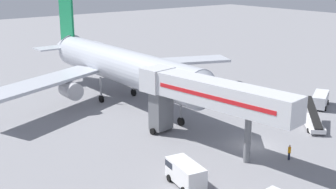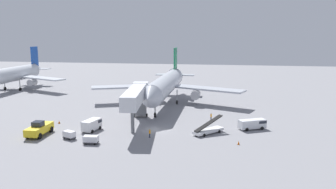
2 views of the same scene
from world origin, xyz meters
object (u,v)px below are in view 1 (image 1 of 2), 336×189
Objects in this scene: airplane_at_gate at (119,65)px; service_van_rear_right at (320,99)px; belt_loader_truck at (312,121)px; service_van_far_right at (185,172)px; ground_crew_worker_foreground at (253,103)px; jet_bridge at (204,95)px; ground_crew_worker_midground at (289,152)px.

service_van_rear_right is (21.41, -20.77, -4.33)m from airplane_at_gate.
airplane_at_gate is at bearing 116.91° from belt_loader_truck.
airplane_at_gate is 9.30× the size of service_van_far_right.
airplane_at_gate is at bearing 129.97° from ground_crew_worker_foreground.
ground_crew_worker_foreground is (12.87, -15.35, -4.60)m from airplane_at_gate.
jet_bridge is at bearing -96.27° from airplane_at_gate.
airplane_at_gate reaches higher than jet_bridge.
airplane_at_gate is 7.70× the size of service_van_rear_right.
ground_crew_worker_midground is at bearing -11.55° from service_van_far_right.
jet_bridge is at bearing -158.15° from ground_crew_worker_foreground.
service_van_rear_right is (23.77, 0.69, -4.95)m from jet_bridge.
ground_crew_worker_midground is (-10.49, -4.45, 0.11)m from belt_loader_truck.
airplane_at_gate is 21.60m from jet_bridge.
jet_bridge reaches higher than belt_loader_truck.
airplane_at_gate is 26.70× the size of ground_crew_worker_foreground.
ground_crew_worker_midground is (4.71, -8.30, -5.22)m from jet_bridge.
jet_bridge is (-2.36, -21.46, 0.63)m from airplane_at_gate.
service_van_rear_right is at bearing -32.42° from ground_crew_worker_foreground.
airplane_at_gate reaches higher than service_van_far_right.
ground_crew_worker_foreground is at bearing 27.64° from service_van_far_right.
belt_loader_truck is at bearing 22.99° from ground_crew_worker_midground.
ground_crew_worker_midground is at bearing -60.41° from jet_bridge.
belt_loader_truck is 3.76× the size of ground_crew_worker_foreground.
ground_crew_worker_foreground is at bearing 21.85° from jet_bridge.
service_van_far_right is 0.83× the size of service_van_rear_right.
service_van_far_right reaches higher than ground_crew_worker_foreground.
service_van_rear_right is at bearing 1.65° from jet_bridge.
belt_loader_truck is at bearing -63.09° from airplane_at_gate.
airplane_at_gate is 30.14m from service_van_rear_right.
service_van_far_right is (-7.52, -5.80, -4.84)m from jet_bridge.
ground_crew_worker_midground is at bearing -154.75° from service_van_rear_right.
jet_bridge is at bearing 165.80° from belt_loader_truck.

